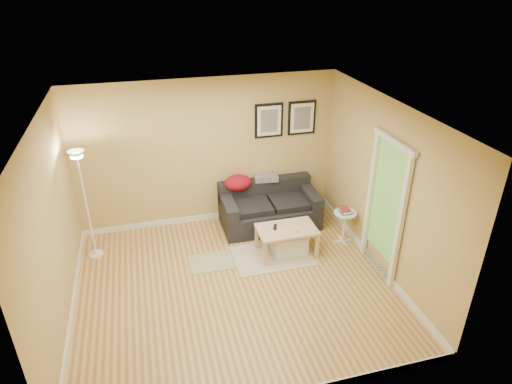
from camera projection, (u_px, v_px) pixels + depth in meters
floor at (235, 286)px, 6.51m from camera, size 4.50×4.50×0.00m
ceiling at (230, 114)px, 5.31m from camera, size 4.50×4.50×0.00m
wall_back at (208, 153)px, 7.62m from camera, size 4.50×0.00×4.50m
wall_front at (278, 309)px, 4.19m from camera, size 4.50×0.00×4.50m
wall_left at (52, 232)px, 5.39m from camera, size 0.00×4.00×4.00m
wall_right at (384, 189)px, 6.42m from camera, size 0.00×4.00×4.00m
baseboard_back at (211, 216)px, 8.19m from camera, size 4.50×0.02×0.10m
baseboard_left at (72, 311)px, 5.97m from camera, size 0.02×4.00×0.10m
baseboard_right at (373, 259)px, 7.00m from camera, size 0.02×4.00×0.10m
sofa at (270, 206)px, 7.87m from camera, size 1.70×0.90×0.75m
red_throw at (238, 183)px, 7.80m from camera, size 0.48×0.36×0.28m
plaid_throw at (266, 177)px, 7.97m from camera, size 0.45×0.32×0.10m
framed_print_left at (269, 121)px, 7.62m from camera, size 0.50×0.04×0.60m
framed_print_right at (302, 118)px, 7.76m from camera, size 0.50×0.04×0.60m
area_rug at (272, 256)px, 7.16m from camera, size 1.25×0.85×0.01m
green_runner at (212, 262)px, 7.01m from camera, size 0.70×0.50×0.01m
coffee_table at (286, 241)px, 7.14m from camera, size 0.99×0.68×0.47m
remote_control at (275, 227)px, 7.05m from camera, size 0.10×0.17×0.02m
tape_roll at (296, 231)px, 6.95m from camera, size 0.07×0.07×0.03m
storage_bin at (289, 243)px, 7.19m from camera, size 0.56×0.41×0.35m
side_table at (344, 227)px, 7.41m from camera, size 0.37×0.37×0.57m
book_stack at (345, 210)px, 7.27m from camera, size 0.21×0.26×0.07m
floor_lamp at (87, 209)px, 6.79m from camera, size 0.24×0.24×1.82m
doorway at (384, 211)px, 6.41m from camera, size 0.12×1.01×2.13m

